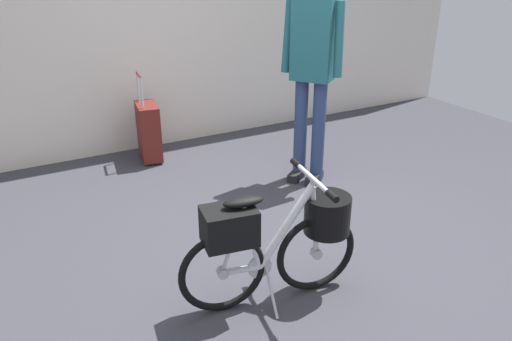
# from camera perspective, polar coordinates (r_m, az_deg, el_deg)

# --- Properties ---
(ground_plane) EXTENTS (7.48, 7.48, 0.00)m
(ground_plane) POSITION_cam_1_polar(r_m,az_deg,el_deg) (3.37, 3.69, -9.32)
(ground_plane) COLOR #38383F
(back_wall) EXTENTS (7.48, 0.10, 2.64)m
(back_wall) POSITION_cam_1_polar(r_m,az_deg,el_deg) (5.04, -11.33, 17.47)
(back_wall) COLOR silver
(back_wall) RESTS_ON ground_plane
(folding_bike_foreground) EXTENTS (1.04, 0.53, 0.74)m
(folding_bike_foreground) POSITION_cam_1_polar(r_m,az_deg,el_deg) (2.77, 2.64, -7.53)
(folding_bike_foreground) COLOR black
(folding_bike_foreground) RESTS_ON ground_plane
(visitor_near_wall) EXTENTS (0.39, 0.44, 1.80)m
(visitor_near_wall) POSITION_cam_1_polar(r_m,az_deg,el_deg) (4.11, 6.46, 12.62)
(visitor_near_wall) COLOR navy
(visitor_near_wall) RESTS_ON ground_plane
(rolling_suitcase) EXTENTS (0.23, 0.38, 0.83)m
(rolling_suitcase) POSITION_cam_1_polar(r_m,az_deg,el_deg) (4.81, -12.11, 4.39)
(rolling_suitcase) COLOR maroon
(rolling_suitcase) RESTS_ON ground_plane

